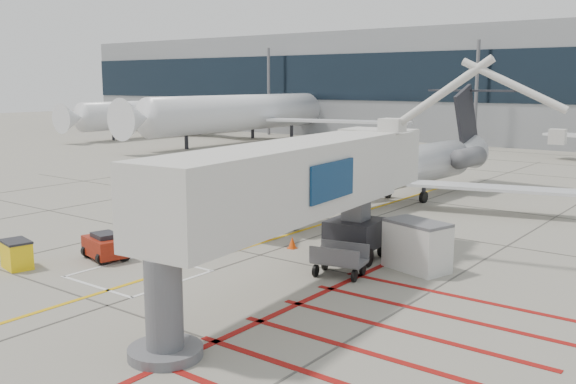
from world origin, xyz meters
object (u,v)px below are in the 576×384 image
Objects in this scene: spill_bin at (17,254)px; pushback_tug at (105,245)px; regional_jet at (365,151)px; jet_bridge at (284,196)px.

pushback_tug is at bearing 72.19° from spill_bin.
regional_jet reaches higher than pushback_tug.
pushback_tug is (-8.84, -0.93, -2.95)m from jet_bridge.
jet_bridge is at bearing 32.47° from spill_bin.
jet_bridge reaches higher than pushback_tug.
regional_jet is 15.42m from jet_bridge.
pushback_tug reaches higher than spill_bin.
regional_jet is 16.05m from pushback_tug.
regional_jet is 20.09× the size of spill_bin.
pushback_tug is 3.45m from spill_bin.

